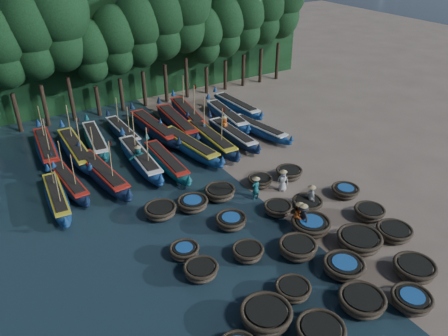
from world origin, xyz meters
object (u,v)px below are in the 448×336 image
coracle_22 (220,192)px  long_boat_11 (96,140)px  coracle_14 (369,213)px  long_boat_0 (57,197)px  coracle_23 (260,181)px  fisherman_6 (224,126)px  long_boat_9 (46,148)px  fisherman_3 (303,217)px  coracle_2 (362,301)px  long_boat_4 (166,161)px  coracle_17 (278,209)px  coracle_20 (160,211)px  coracle_13 (311,225)px  coracle_3 (411,300)px  coracle_10 (201,270)px  long_boat_5 (189,146)px  long_boat_15 (188,114)px  long_boat_17 (237,106)px  long_boat_8 (259,129)px  long_boat_16 (227,116)px  long_boat_10 (76,149)px  coracle_15 (184,251)px  coracle_18 (307,204)px  coracle_8 (359,241)px  coracle_24 (289,173)px  coracle_1 (320,331)px  coracle_11 (248,252)px  long_boat_7 (232,135)px  coracle_9 (394,232)px  coracle_16 (231,221)px  coracle_12 (298,248)px  fisherman_0 (283,180)px  coracle_5 (266,315)px  long_boat_2 (102,174)px  fisherman_5 (139,157)px  long_boat_1 (69,182)px  long_boat_13 (154,128)px  fisherman_1 (256,187)px  coracle_7 (344,267)px  long_boat_14 (177,122)px  fisherman_4 (311,196)px  long_boat_12 (123,132)px  long_boat_3 (140,158)px  coracle_6 (293,290)px  coracle_19 (345,191)px  long_boat_6 (211,139)px

coracle_22 → long_boat_11: 12.54m
coracle_14 → long_boat_0: bearing=143.7°
coracle_23 → fisherman_6: fisherman_6 is taller
long_boat_9 → fisherman_3: long_boat_9 is taller
coracle_2 → long_boat_4: size_ratio=0.33×
coracle_17 → coracle_20: coracle_20 is taller
coracle_13 → long_boat_4: 11.98m
coracle_3 → coracle_10: 10.13m
long_boat_5 → fisherman_6: (3.89, 1.07, 0.37)m
fisherman_6 → long_boat_15: bearing=38.3°
long_boat_17 → coracle_20: bearing=-140.9°
long_boat_8 → long_boat_16: bearing=93.2°
long_boat_10 → coracle_15: bearing=-82.2°
coracle_18 → long_boat_0: size_ratio=0.33×
coracle_8 → coracle_24: bearing=79.5°
coracle_1 → coracle_11: (0.26, 5.93, -0.02)m
long_boat_7 → coracle_9: bearing=-86.2°
coracle_15 → coracle_16: (3.55, 0.92, 0.04)m
coracle_12 → coracle_23: bearing=70.5°
coracle_13 → fisherman_0: bearing=72.4°
coracle_5 → long_boat_2: 16.08m
coracle_16 → long_boat_16: size_ratio=0.25×
coracle_12 → fisherman_5: 13.96m
coracle_20 → fisherman_3: 8.55m
coracle_2 → coracle_3: (2.05, -1.16, -0.02)m
coracle_18 → coracle_11: bearing=-162.5°
long_boat_1 → long_boat_13: long_boat_1 is taller
coracle_16 → fisherman_1: size_ratio=1.15×
long_boat_8 → long_boat_17: bearing=67.0°
coracle_13 → coracle_23: coracle_13 is taller
coracle_22 → long_boat_9: 14.77m
coracle_23 → long_boat_15: (1.07, 12.71, 0.22)m
fisherman_6 → long_boat_0: bearing=128.1°
coracle_7 → long_boat_14: (0.70, 20.64, 0.18)m
coracle_18 → coracle_10: bearing=-168.7°
coracle_24 → fisherman_1: 3.71m
coracle_13 → fisherman_4: bearing=49.2°
coracle_11 → long_boat_12: bearing=91.1°
coracle_10 → long_boat_16: long_boat_16 is taller
long_boat_3 → long_boat_4: size_ratio=1.10×
coracle_6 → coracle_20: 9.72m
long_boat_15 → long_boat_2: bearing=-138.7°
coracle_2 → coracle_19: (6.36, 7.35, -0.05)m
fisherman_1 → coracle_6: bearing=67.6°
coracle_13 → long_boat_13: (-2.34, 17.10, 0.15)m
coracle_9 → coracle_24: bearing=96.0°
coracle_16 → long_boat_17: long_boat_17 is taller
coracle_3 → coracle_14: bearing=58.0°
long_boat_0 → long_boat_6: size_ratio=0.82×
coracle_7 → coracle_12: bearing=115.1°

